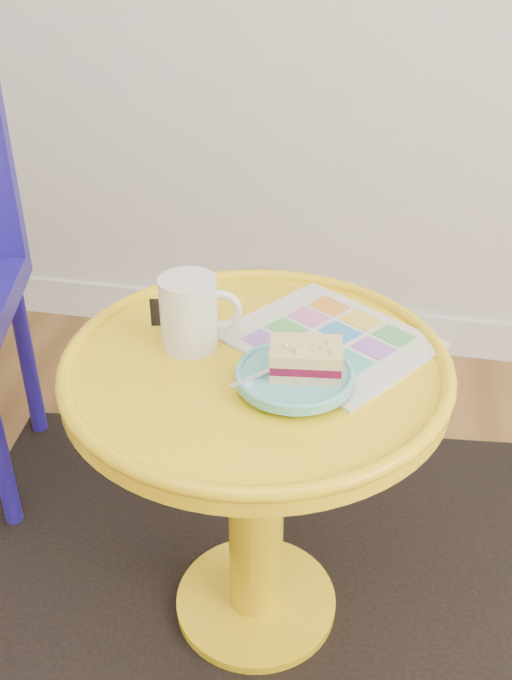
% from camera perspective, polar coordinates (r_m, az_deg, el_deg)
% --- Properties ---
extents(rug, '(1.40, 1.22, 0.01)m').
position_cam_1_polar(rug, '(1.57, -0.00, -19.32)').
color(rug, black).
rests_on(rug, ground).
extents(side_table, '(0.61, 0.61, 0.58)m').
position_cam_1_polar(side_table, '(1.27, 0.00, -7.73)').
color(side_table, yellow).
rests_on(side_table, ground).
extents(newspaper, '(0.39, 0.38, 0.01)m').
position_cam_1_polar(newspaper, '(1.23, 5.53, 0.02)').
color(newspaper, silver).
rests_on(newspaper, side_table).
extents(mug, '(0.13, 0.09, 0.12)m').
position_cam_1_polar(mug, '(1.19, -4.95, 2.21)').
color(mug, white).
rests_on(mug, side_table).
extents(plate, '(0.17, 0.17, 0.02)m').
position_cam_1_polar(plate, '(1.11, 2.93, -2.79)').
color(plate, '#5DBFC5').
rests_on(plate, newspaper).
extents(cake_slice, '(0.11, 0.08, 0.05)m').
position_cam_1_polar(cake_slice, '(1.10, 3.78, -1.42)').
color(cake_slice, '#D3BC8C').
rests_on(cake_slice, plate).
extents(fork, '(0.11, 0.12, 0.00)m').
position_cam_1_polar(fork, '(1.11, 1.34, -2.20)').
color(fork, silver).
rests_on(fork, plate).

